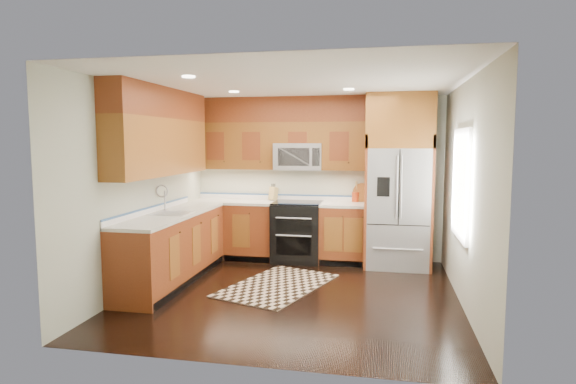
% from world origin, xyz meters
% --- Properties ---
extents(ground, '(4.00, 4.00, 0.00)m').
position_xyz_m(ground, '(0.00, 0.00, 0.00)').
color(ground, black).
rests_on(ground, ground).
extents(wall_back, '(4.00, 0.02, 2.60)m').
position_xyz_m(wall_back, '(0.00, 2.00, 1.30)').
color(wall_back, '#B7BEAB').
rests_on(wall_back, ground).
extents(wall_left, '(0.02, 4.00, 2.60)m').
position_xyz_m(wall_left, '(-2.00, 0.00, 1.30)').
color(wall_left, '#B7BEAB').
rests_on(wall_left, ground).
extents(wall_right, '(0.02, 4.00, 2.60)m').
position_xyz_m(wall_right, '(2.00, 0.00, 1.30)').
color(wall_right, '#B7BEAB').
rests_on(wall_right, ground).
extents(window, '(0.04, 1.10, 1.30)m').
position_xyz_m(window, '(1.98, 0.20, 1.40)').
color(window, white).
rests_on(window, ground).
extents(base_cabinets, '(2.85, 3.00, 0.90)m').
position_xyz_m(base_cabinets, '(-1.23, 0.90, 0.45)').
color(base_cabinets, brown).
rests_on(base_cabinets, ground).
extents(countertop, '(2.86, 3.01, 0.04)m').
position_xyz_m(countertop, '(-1.09, 1.01, 0.92)').
color(countertop, beige).
rests_on(countertop, base_cabinets).
extents(upper_cabinets, '(2.85, 3.00, 1.15)m').
position_xyz_m(upper_cabinets, '(-1.15, 1.09, 2.02)').
color(upper_cabinets, brown).
rests_on(upper_cabinets, ground).
extents(range, '(0.76, 0.67, 0.95)m').
position_xyz_m(range, '(-0.25, 1.67, 0.47)').
color(range, black).
rests_on(range, ground).
extents(microwave, '(0.76, 0.40, 0.42)m').
position_xyz_m(microwave, '(-0.25, 1.80, 1.66)').
color(microwave, '#B2B2B7').
rests_on(microwave, ground).
extents(refrigerator, '(0.98, 0.75, 2.60)m').
position_xyz_m(refrigerator, '(1.30, 1.63, 1.30)').
color(refrigerator, '#B2B2B7').
rests_on(refrigerator, ground).
extents(sink_faucet, '(0.54, 0.44, 0.37)m').
position_xyz_m(sink_faucet, '(-1.73, 0.23, 0.99)').
color(sink_faucet, '#B2B2B7').
rests_on(sink_faucet, countertop).
extents(rug, '(1.51, 1.93, 0.01)m').
position_xyz_m(rug, '(-0.27, 0.30, 0.01)').
color(rug, black).
rests_on(rug, ground).
extents(knife_block, '(0.13, 0.16, 0.27)m').
position_xyz_m(knife_block, '(-0.69, 1.89, 1.05)').
color(knife_block, '#A28B4E').
rests_on(knife_block, countertop).
extents(utensil_crock, '(0.13, 0.13, 0.33)m').
position_xyz_m(utensil_crock, '(0.65, 1.94, 1.05)').
color(utensil_crock, '#A13513').
rests_on(utensil_crock, countertop).
extents(cutting_board, '(0.32, 0.32, 0.02)m').
position_xyz_m(cutting_board, '(0.75, 1.94, 0.95)').
color(cutting_board, brown).
rests_on(cutting_board, countertop).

